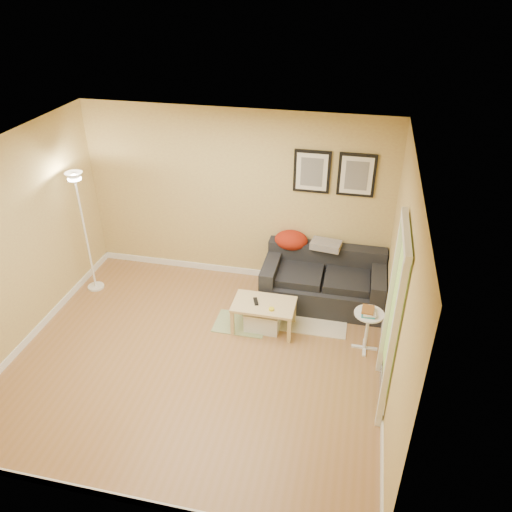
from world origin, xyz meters
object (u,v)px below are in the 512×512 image
object	(u,v)px
coffee_table	(264,316)
floor_lamp	(86,237)
sofa	(323,279)
book_stack	(368,311)
storage_bin	(263,319)
side_table	(367,331)

from	to	relation	value
coffee_table	floor_lamp	size ratio (longest dim) A/B	0.44
sofa	floor_lamp	xyz separation A→B (m)	(-3.38, -0.39, 0.50)
sofa	book_stack	world-z (taller)	sofa
storage_bin	side_table	bearing A→B (deg)	-5.33
coffee_table	side_table	xyz separation A→B (m)	(1.34, -0.13, 0.08)
storage_bin	floor_lamp	xyz separation A→B (m)	(-2.67, 0.40, 0.73)
coffee_table	storage_bin	world-z (taller)	coffee_table
sofa	side_table	bearing A→B (deg)	-55.00
sofa	side_table	world-z (taller)	sofa
book_stack	floor_lamp	bearing A→B (deg)	161.19
sofa	side_table	size ratio (longest dim) A/B	3.02
book_stack	coffee_table	bearing A→B (deg)	162.90
sofa	storage_bin	xyz separation A→B (m)	(-0.71, -0.79, -0.23)
sofa	side_table	xyz separation A→B (m)	(0.64, -0.91, -0.09)
side_table	floor_lamp	xyz separation A→B (m)	(-4.02, 0.52, 0.60)
book_stack	floor_lamp	distance (m)	4.05
storage_bin	side_table	xyz separation A→B (m)	(1.35, -0.13, 0.14)
storage_bin	floor_lamp	size ratio (longest dim) A/B	0.25
coffee_table	floor_lamp	distance (m)	2.79
side_table	book_stack	world-z (taller)	book_stack
sofa	floor_lamp	bearing A→B (deg)	-173.39
sofa	storage_bin	size ratio (longest dim) A/B	3.62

